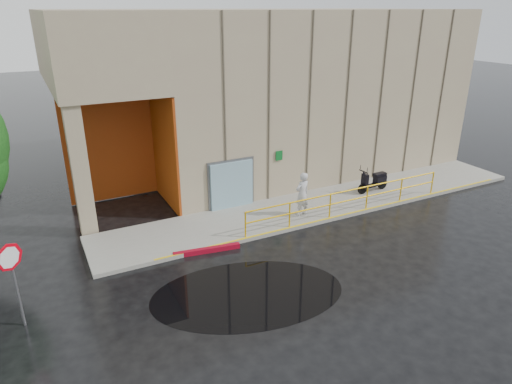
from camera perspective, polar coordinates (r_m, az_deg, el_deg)
ground at (r=15.00m, az=5.81°, el=-10.69°), size 120.00×120.00×0.00m
sidewalk at (r=20.27m, az=8.51°, el=-1.45°), size 20.00×3.00×0.15m
building at (r=24.96m, az=2.40°, el=13.14°), size 20.00×10.17×8.00m
guardrail at (r=19.19m, az=11.53°, el=-1.09°), size 9.56×0.06×1.03m
person at (r=18.53m, az=5.80°, el=-0.28°), size 0.75×0.56×1.84m
scooter at (r=21.62m, az=14.54°, el=1.99°), size 1.75×0.64×1.33m
stop_sign at (r=13.54m, az=-28.22°, el=-8.29°), size 0.61×0.51×2.53m
red_curb at (r=16.40m, az=-6.15°, el=-7.25°), size 2.40×0.54×0.18m
puddle at (r=14.24m, az=-1.01°, el=-12.55°), size 6.63×4.99×0.01m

